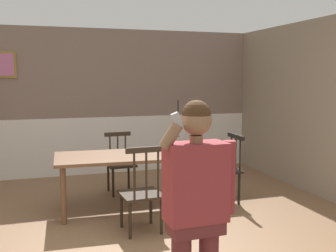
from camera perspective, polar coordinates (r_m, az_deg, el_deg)
The scene contains 6 objects.
room_back_partition at distance 7.45m, azimuth -10.35°, elevation 2.94°, with size 6.02×0.17×2.61m.
dining_table at distance 5.40m, azimuth -5.46°, elevation -4.87°, with size 1.95×0.98×0.75m.
chair_near_window at distance 4.64m, azimuth -3.69°, elevation -9.22°, with size 0.48×0.48×1.01m.
chair_by_doorway at distance 6.24m, azimuth -6.71°, elevation -5.22°, with size 0.43×0.43×0.91m.
chair_at_table_head at distance 5.80m, azimuth 7.84°, elevation -5.94°, with size 0.48×0.48×0.96m.
person_figure at distance 2.85m, azimuth 4.05°, elevation -10.32°, with size 0.58×0.25×1.61m.
Camera 1 is at (-0.95, -3.73, 1.76)m, focal length 43.39 mm.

